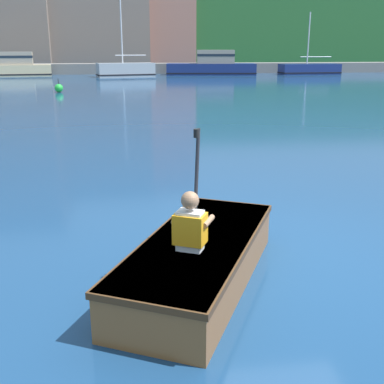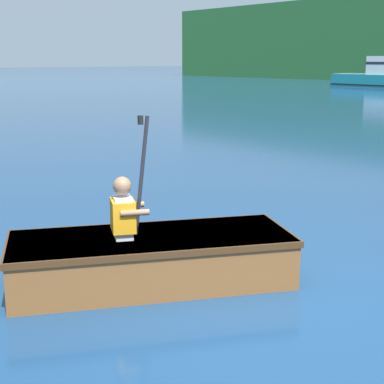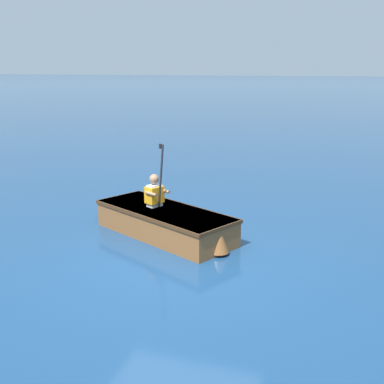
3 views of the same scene
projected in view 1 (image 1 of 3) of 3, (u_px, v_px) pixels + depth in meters
name	position (u px, v px, depth m)	size (l,w,h in m)	color
ground_plane	(287.00, 254.00, 5.63)	(300.00, 300.00, 0.00)	navy
shoreline_ridge	(139.00, 31.00, 58.69)	(120.00, 20.00, 8.30)	#28602D
waterfront_office_block_center	(91.00, 2.00, 49.05)	(11.93, 6.82, 13.34)	#75665B
waterfront_apartment_right	(150.00, 4.00, 51.26)	(9.45, 6.99, 13.44)	#9E6B5B
marina_dock	(146.00, 68.00, 44.10)	(58.72, 2.40, 0.90)	slate
moored_boat_dock_west_inner	(13.00, 67.00, 39.68)	(6.42, 2.63, 1.95)	#CCB789
moored_boat_dock_center_far	(126.00, 70.00, 38.93)	(4.85, 2.63, 7.02)	#9EA3A8
moored_boat_dock_east_inner	(309.00, 69.00, 42.68)	(5.42, 2.09, 5.22)	navy
moored_boat_dock_east_end	(212.00, 66.00, 41.77)	(7.92, 3.17, 2.09)	navy
rowboat_foreground	(200.00, 257.00, 4.92)	(2.09, 2.82, 0.48)	brown
person_paddler	(190.00, 224.00, 4.52)	(0.43, 0.43, 1.13)	silver
channel_buoy	(59.00, 88.00, 25.69)	(0.44, 0.44, 0.72)	green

